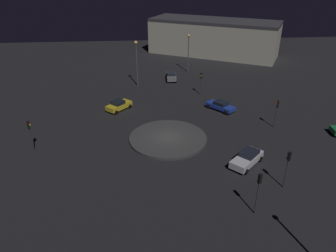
% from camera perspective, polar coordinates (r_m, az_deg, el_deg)
% --- Properties ---
extents(ground_plane, '(116.83, 116.83, 0.00)m').
position_cam_1_polar(ground_plane, '(39.49, 0.00, -2.44)').
color(ground_plane, black).
extents(roundabout_island, '(9.73, 9.73, 0.33)m').
position_cam_1_polar(roundabout_island, '(39.41, 0.00, -2.23)').
color(roundabout_island, '#383838').
rests_on(roundabout_island, ground_plane).
extents(car_silver, '(4.48, 4.40, 1.53)m').
position_cam_1_polar(car_silver, '(35.44, 14.19, -5.69)').
color(car_silver, silver).
rests_on(car_silver, ground_plane).
extents(car_grey, '(2.08, 4.04, 1.48)m').
position_cam_1_polar(car_grey, '(60.08, 0.61, 9.06)').
color(car_grey, slate).
rests_on(car_grey, ground_plane).
extents(car_blue, '(4.19, 4.52, 1.39)m').
position_cam_1_polar(car_blue, '(47.88, 9.56, 3.68)').
color(car_blue, '#1E38A5').
rests_on(car_blue, ground_plane).
extents(car_yellow, '(3.98, 4.08, 1.51)m').
position_cam_1_polar(car_yellow, '(47.81, -8.94, 3.76)').
color(car_yellow, gold).
rests_on(car_yellow, ground_plane).
extents(traffic_light_west, '(0.37, 0.32, 3.86)m').
position_cam_1_polar(traffic_light_west, '(39.17, -23.83, -0.66)').
color(traffic_light_west, '#2D2D2D').
rests_on(traffic_light_west, ground_plane).
extents(traffic_light_southeast, '(0.37, 0.39, 4.22)m').
position_cam_1_polar(traffic_light_southeast, '(27.92, 16.16, -10.43)').
color(traffic_light_southeast, '#2D2D2D').
rests_on(traffic_light_southeast, ground_plane).
extents(traffic_light_east, '(0.37, 0.33, 3.85)m').
position_cam_1_polar(traffic_light_east, '(43.62, 19.15, 3.01)').
color(traffic_light_east, '#2D2D2D').
rests_on(traffic_light_east, ground_plane).
extents(traffic_light_southeast_near, '(0.39, 0.39, 4.07)m').
position_cam_1_polar(traffic_light_southeast_near, '(31.95, 20.96, -6.23)').
color(traffic_light_southeast_near, '#2D2D2D').
rests_on(traffic_light_southeast_near, ground_plane).
extents(traffic_light_northeast, '(0.36, 0.39, 3.76)m').
position_cam_1_polar(traffic_light_northeast, '(52.71, 6.04, 8.45)').
color(traffic_light_northeast, '#2D2D2D').
rests_on(traffic_light_northeast, ground_plane).
extents(streetlamp_north, '(0.58, 0.58, 8.06)m').
position_cam_1_polar(streetlamp_north, '(56.03, -5.78, 12.65)').
color(streetlamp_north, '#4C4C51').
rests_on(streetlamp_north, ground_plane).
extents(streetlamp_north_near, '(0.52, 0.52, 7.58)m').
position_cam_1_polar(streetlamp_north_near, '(63.99, 3.75, 14.07)').
color(streetlamp_north_near, '#4C4C51').
rests_on(streetlamp_north_near, ground_plane).
extents(store_building, '(31.08, 23.32, 8.17)m').
position_cam_1_polar(store_building, '(78.74, 8.25, 15.68)').
color(store_building, '#ADA893').
rests_on(store_building, ground_plane).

